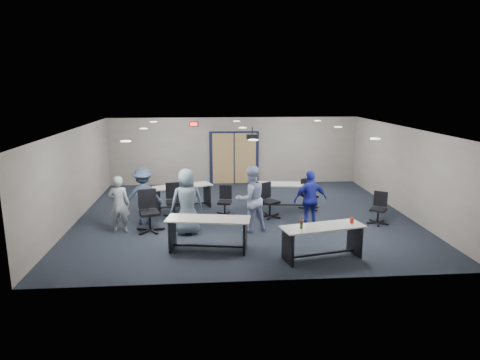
{
  "coord_description": "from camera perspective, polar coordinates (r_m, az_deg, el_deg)",
  "views": [
    {
      "loc": [
        -1.12,
        -12.6,
        3.94
      ],
      "look_at": [
        -0.14,
        -0.3,
        1.21
      ],
      "focal_mm": 32.0,
      "sensor_mm": 36.0,
      "label": 1
    }
  ],
  "objects": [
    {
      "name": "chair_back_b",
      "position": [
        13.18,
        -2.06,
        -2.84
      ],
      "size": [
        0.68,
        0.68,
        0.92
      ],
      "primitive_type": null,
      "rotation": [
        0.0,
        0.0,
        -0.21
      ],
      "color": "black",
      "rests_on": "floor"
    },
    {
      "name": "double_door",
      "position": [
        17.34,
        -0.78,
        2.9
      ],
      "size": [
        2.0,
        0.07,
        2.2
      ],
      "color": "black",
      "rests_on": "back_wall"
    },
    {
      "name": "exit_sign",
      "position": [
        17.12,
        -6.19,
        7.43
      ],
      "size": [
        0.32,
        0.07,
        0.18
      ],
      "color": "black",
      "rests_on": "back_wall"
    },
    {
      "name": "chair_back_a",
      "position": [
        13.09,
        -8.8,
        -2.78
      ],
      "size": [
        0.77,
        0.77,
        1.05
      ],
      "primitive_type": null,
      "rotation": [
        0.0,
        0.0,
        0.18
      ],
      "color": "black",
      "rests_on": "floor"
    },
    {
      "name": "table_back_left",
      "position": [
        14.04,
        -7.64,
        -1.7
      ],
      "size": [
        2.0,
        1.24,
        0.77
      ],
      "rotation": [
        0.0,
        0.0,
        0.35
      ],
      "color": "#A6A39D",
      "rests_on": "floor"
    },
    {
      "name": "table_back_right",
      "position": [
        14.0,
        5.37,
        -1.53
      ],
      "size": [
        2.1,
        0.92,
        0.82
      ],
      "rotation": [
        0.0,
        0.0,
        -0.12
      ],
      "color": "#A6A39D",
      "rests_on": "floor"
    },
    {
      "name": "ceiling_can_lights",
      "position": [
        12.96,
        0.44,
        6.87
      ],
      "size": [
        6.24,
        5.74,
        0.02
      ],
      "primitive_type": null,
      "color": "silver",
      "rests_on": "ceiling"
    },
    {
      "name": "chair_loose_right",
      "position": [
        13.01,
        17.97,
        -3.62
      ],
      "size": [
        0.82,
        0.82,
        0.93
      ],
      "primitive_type": null,
      "rotation": [
        0.0,
        0.0,
        -0.62
      ],
      "color": "black",
      "rests_on": "floor"
    },
    {
      "name": "back_wall",
      "position": [
        17.33,
        -0.79,
        3.9
      ],
      "size": [
        10.0,
        0.04,
        2.7
      ],
      "primitive_type": "cube",
      "color": "gray",
      "rests_on": "floor"
    },
    {
      "name": "person_gray",
      "position": [
        12.09,
        -15.83,
        -3.12
      ],
      "size": [
        0.58,
        0.39,
        1.58
      ],
      "primitive_type": "imported",
      "rotation": [
        0.0,
        0.0,
        3.12
      ],
      "color": "#99A2A7",
      "rests_on": "floor"
    },
    {
      "name": "chair_loose_left",
      "position": [
        11.98,
        -11.98,
        -4.12
      ],
      "size": [
        0.9,
        0.9,
        1.15
      ],
      "primitive_type": null,
      "rotation": [
        0.0,
        0.0,
        0.29
      ],
      "color": "black",
      "rests_on": "floor"
    },
    {
      "name": "front_wall",
      "position": [
        8.58,
        3.2,
        -5.11
      ],
      "size": [
        10.0,
        0.04,
        2.7
      ],
      "primitive_type": "cube",
      "color": "gray",
      "rests_on": "floor"
    },
    {
      "name": "person_plaid",
      "position": [
        11.55,
        -7.08,
        -2.87
      ],
      "size": [
        0.99,
        0.77,
        1.8
      ],
      "primitive_type": "imported",
      "rotation": [
        0.0,
        0.0,
        3.39
      ],
      "color": "slate",
      "rests_on": "floor"
    },
    {
      "name": "chair_back_d",
      "position": [
        13.99,
        9.24,
        -1.93
      ],
      "size": [
        0.78,
        0.78,
        0.99
      ],
      "primitive_type": null,
      "rotation": [
        0.0,
        0.0,
        0.29
      ],
      "color": "black",
      "rests_on": "floor"
    },
    {
      "name": "right_wall",
      "position": [
        14.25,
        21.0,
        1.18
      ],
      "size": [
        0.04,
        9.0,
        2.7
      ],
      "primitive_type": "cube",
      "color": "gray",
      "rests_on": "floor"
    },
    {
      "name": "person_back",
      "position": [
        12.64,
        -12.79,
        -2.07
      ],
      "size": [
        1.17,
        0.81,
        1.66
      ],
      "primitive_type": "imported",
      "rotation": [
        0.0,
        0.0,
        3.33
      ],
      "color": "#364762",
      "rests_on": "floor"
    },
    {
      "name": "chair_back_c",
      "position": [
        13.02,
        4.02,
        -2.75
      ],
      "size": [
        0.92,
        0.92,
        1.05
      ],
      "primitive_type": null,
      "rotation": [
        0.0,
        0.0,
        0.61
      ],
      "color": "black",
      "rests_on": "floor"
    },
    {
      "name": "table_front_left",
      "position": [
        10.44,
        -4.25,
        -6.47
      ],
      "size": [
        2.09,
        0.99,
        0.81
      ],
      "rotation": [
        0.0,
        0.0,
        -0.16
      ],
      "color": "#A6A39D",
      "rests_on": "floor"
    },
    {
      "name": "table_front_right",
      "position": [
        10.12,
        10.92,
        -7.33
      ],
      "size": [
        2.03,
        1.05,
        1.08
      ],
      "rotation": [
        0.0,
        0.0,
        0.22
      ],
      "color": "#A6A39D",
      "rests_on": "floor"
    },
    {
      "name": "person_lightblue",
      "position": [
        11.69,
        1.44,
        -2.53
      ],
      "size": [
        1.09,
        0.98,
        1.82
      ],
      "primitive_type": "imported",
      "rotation": [
        0.0,
        0.0,
        3.54
      ],
      "color": "#ABBAE2",
      "rests_on": "floor"
    },
    {
      "name": "person_navy",
      "position": [
        12.1,
        9.36,
        -2.61
      ],
      "size": [
        1.02,
        0.56,
        1.64
      ],
      "primitive_type": "imported",
      "rotation": [
        0.0,
        0.0,
        3.31
      ],
      "color": "#1B2195",
      "rests_on": "floor"
    },
    {
      "name": "ceiling",
      "position": [
        12.71,
        0.54,
        6.89
      ],
      "size": [
        10.0,
        9.0,
        0.04
      ],
      "primitive_type": "cube",
      "color": "silver",
      "rests_on": "back_wall"
    },
    {
      "name": "left_wall",
      "position": [
        13.43,
        -21.23,
        0.52
      ],
      "size": [
        0.04,
        9.0,
        2.7
      ],
      "primitive_type": "cube",
      "color": "gray",
      "rests_on": "floor"
    },
    {
      "name": "ceiling_projector",
      "position": [
        13.26,
        1.64,
        5.84
      ],
      "size": [
        0.35,
        0.32,
        0.37
      ],
      "color": "black",
      "rests_on": "ceiling"
    },
    {
      "name": "floor",
      "position": [
        13.25,
        0.52,
        -4.81
      ],
      "size": [
        10.0,
        10.0,
        0.0
      ],
      "primitive_type": "plane",
      "color": "black",
      "rests_on": "ground"
    }
  ]
}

